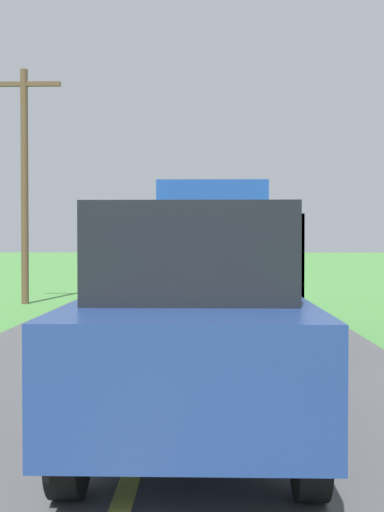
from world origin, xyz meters
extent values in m
cube|color=#2D2D30|center=(0.61, 11.36, 0.68)|extent=(0.90, 5.51, 0.24)
cube|color=brown|center=(0.61, 11.36, 0.88)|extent=(2.30, 5.80, 0.20)
cube|color=#1E479E|center=(0.61, 13.31, 1.93)|extent=(2.10, 1.90, 1.90)
cube|color=black|center=(0.61, 14.26, 2.26)|extent=(1.78, 0.02, 0.76)
cube|color=#2D517F|center=(-0.50, 10.38, 1.53)|extent=(0.08, 3.85, 1.10)
cube|color=#2D517F|center=(1.72, 10.38, 1.53)|extent=(0.08, 3.85, 1.10)
cube|color=#2D517F|center=(0.61, 8.50, 1.53)|extent=(2.30, 0.08, 1.10)
cube|color=#2D517F|center=(0.61, 12.27, 1.53)|extent=(2.30, 0.08, 1.10)
cylinder|color=black|center=(-0.44, 13.15, 0.58)|extent=(0.28, 1.00, 1.00)
cylinder|color=black|center=(1.66, 13.15, 0.58)|extent=(0.28, 1.00, 1.00)
cylinder|color=black|center=(-0.44, 9.76, 0.58)|extent=(0.28, 1.00, 1.00)
cylinder|color=black|center=(1.66, 9.76, 0.58)|extent=(0.28, 1.00, 1.00)
ellipsoid|color=#81B820|center=(-0.20, 10.30, 1.48)|extent=(0.56, 0.59, 0.36)
ellipsoid|color=#8CB520|center=(0.57, 11.74, 1.45)|extent=(0.47, 0.44, 0.51)
ellipsoid|color=#8AB136|center=(0.84, 10.48, 1.81)|extent=(0.52, 0.61, 0.45)
ellipsoid|color=#7FBE22|center=(-0.15, 11.05, 1.46)|extent=(0.57, 0.72, 0.40)
ellipsoid|color=#8DBA1F|center=(1.31, 11.89, 1.16)|extent=(0.53, 0.57, 0.44)
ellipsoid|color=#8DBA36|center=(0.18, 11.72, 1.77)|extent=(0.59, 0.59, 0.38)
ellipsoid|color=#88B327|center=(0.66, 9.61, 1.80)|extent=(0.48, 0.52, 0.40)
cylinder|color=brown|center=(-4.52, 18.06, 3.21)|extent=(0.20, 0.20, 6.42)
cube|color=brown|center=(-4.52, 18.06, 6.02)|extent=(2.00, 0.12, 0.12)
cube|color=navy|center=(0.42, 5.52, 0.90)|extent=(1.70, 4.10, 0.80)
cube|color=black|center=(0.42, 5.32, 1.65)|extent=(1.44, 2.05, 0.70)
cylinder|color=black|center=(-0.35, 6.79, 0.40)|extent=(0.20, 0.64, 0.64)
cylinder|color=black|center=(1.19, 6.79, 0.40)|extent=(0.20, 0.64, 0.64)
cylinder|color=black|center=(-0.35, 4.25, 0.40)|extent=(0.20, 0.64, 0.64)
cylinder|color=black|center=(1.19, 4.25, 0.40)|extent=(0.20, 0.64, 0.64)
camera|label=1|loc=(0.54, 0.06, 1.73)|focal=46.30mm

